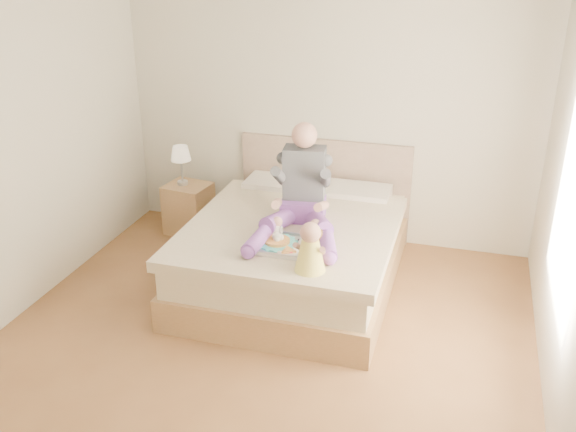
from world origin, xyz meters
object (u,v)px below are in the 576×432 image
(bed, at_px, (298,247))
(tray, at_px, (290,243))
(adult, at_px, (301,196))
(baby, at_px, (311,251))
(nightstand, at_px, (189,208))

(bed, bearing_deg, tray, -80.09)
(adult, distance_m, baby, 0.79)
(nightstand, bearing_deg, bed, -17.41)
(nightstand, relative_size, adult, 0.48)
(bed, distance_m, tray, 0.68)
(nightstand, bearing_deg, tray, -32.21)
(adult, distance_m, tray, 0.49)
(bed, distance_m, adult, 0.57)
(bed, distance_m, nightstand, 1.48)
(bed, bearing_deg, baby, -68.89)
(nightstand, height_order, tray, tray)
(tray, bearing_deg, baby, -51.83)
(baby, bearing_deg, bed, 114.58)
(bed, xyz_separation_m, baby, (0.34, -0.89, 0.44))
(nightstand, xyz_separation_m, adult, (1.40, -0.79, 0.60))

